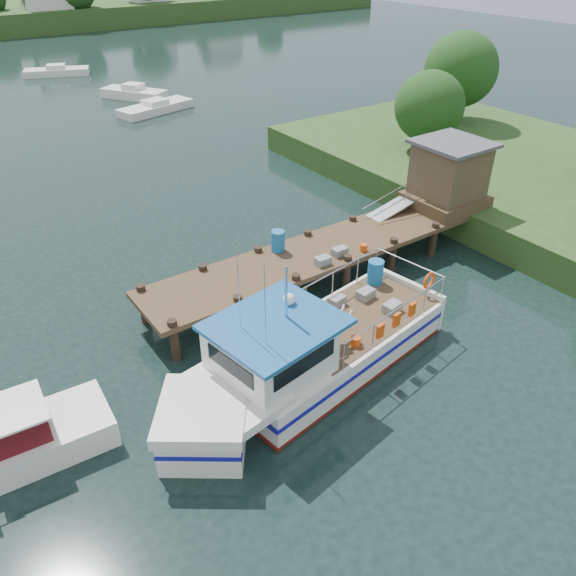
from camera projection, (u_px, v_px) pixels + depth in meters
ground_plane at (287, 291)px, 22.68m from camera, size 160.00×160.00×0.00m
near_shore at (559, 163)px, 29.26m from camera, size 16.00×30.00×7.76m
dock at (408, 202)px, 24.64m from camera, size 16.60×3.00×4.78m
lobster_boat at (304, 356)px, 17.67m from camera, size 11.48×4.80×5.47m
moored_far at (57, 71)px, 56.06m from camera, size 6.47×4.17×1.04m
moored_b at (134, 93)px, 48.29m from camera, size 4.69×5.79×1.25m
moored_c at (156, 107)px, 44.79m from camera, size 6.50×3.53×0.97m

